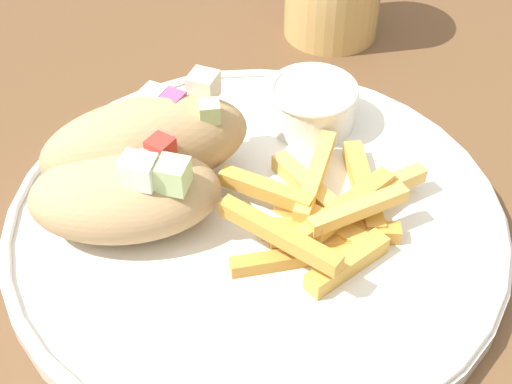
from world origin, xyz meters
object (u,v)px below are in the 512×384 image
plate (256,219)px  pita_sandwich_far (147,143)px  sauce_ramekin (313,103)px  pita_sandwich_near (127,193)px  fries_pile (329,213)px

plate → pita_sandwich_far: (-0.07, 0.03, 0.04)m
pita_sandwich_far → sauce_ramekin: size_ratio=2.28×
pita_sandwich_near → pita_sandwich_far: bearing=71.6°
fries_pile → sauce_ramekin: sauce_ramekin is taller
plate → fries_pile: size_ratio=2.38×
plate → pita_sandwich_far: size_ratio=2.16×
sauce_ramekin → pita_sandwich_far: bearing=-149.8°
pita_sandwich_far → sauce_ramekin: (0.11, 0.06, -0.01)m
pita_sandwich_near → pita_sandwich_far: (0.01, 0.04, 0.01)m
sauce_ramekin → plate: bearing=-112.0°
pita_sandwich_far → fries_pile: (0.12, -0.04, -0.02)m
pita_sandwich_far → sauce_ramekin: 0.13m
pita_sandwich_far → fries_pile: bearing=-39.2°
pita_sandwich_near → pita_sandwich_far: pita_sandwich_far is taller
pita_sandwich_near → sauce_ramekin: 0.15m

